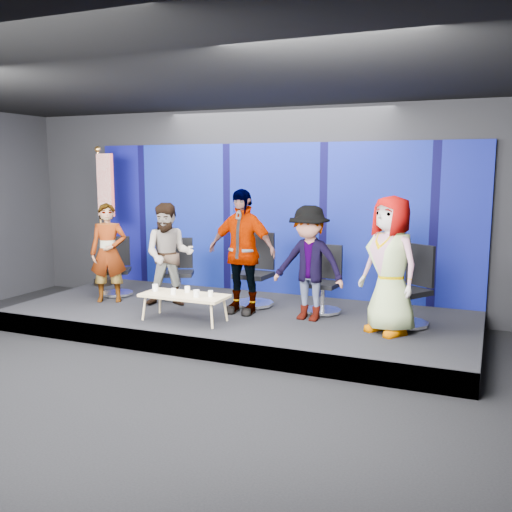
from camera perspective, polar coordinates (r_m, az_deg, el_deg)
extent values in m
plane|color=black|center=(6.83, -10.52, -12.61)|extent=(10.00, 10.00, 0.00)
cube|color=black|center=(9.97, 1.91, 4.60)|extent=(10.00, 0.02, 3.50)
cube|color=black|center=(6.45, -11.43, 17.76)|extent=(10.00, 8.00, 0.02)
cube|color=black|center=(8.87, -1.62, -6.42)|extent=(7.00, 3.00, 0.30)
cube|color=#09064C|center=(9.94, 1.81, 3.72)|extent=(7.00, 0.08, 2.60)
cylinder|color=silver|center=(10.16, -13.71, -3.67)|extent=(0.76, 0.76, 0.06)
cylinder|color=silver|center=(10.12, -13.75, -2.48)|extent=(0.07, 0.07, 0.37)
cube|color=black|center=(10.09, -13.79, -1.43)|extent=(0.60, 0.60, 0.07)
cube|color=black|center=(10.26, -13.64, 0.49)|extent=(0.39, 0.23, 0.52)
imported|color=black|center=(9.60, -14.54, 0.31)|extent=(0.70, 0.61, 1.62)
cylinder|color=silver|center=(9.67, -7.65, -4.13)|extent=(0.75, 0.75, 0.06)
cylinder|color=silver|center=(9.62, -7.68, -2.86)|extent=(0.07, 0.07, 0.38)
cube|color=black|center=(9.59, -7.70, -1.75)|extent=(0.60, 0.60, 0.07)
cube|color=black|center=(9.76, -7.58, 0.31)|extent=(0.40, 0.21, 0.52)
imported|color=black|center=(9.11, -8.69, 0.12)|extent=(0.98, 0.89, 1.64)
cylinder|color=silver|center=(9.12, -0.27, -4.81)|extent=(0.69, 0.69, 0.07)
cylinder|color=silver|center=(9.06, -0.27, -3.27)|extent=(0.08, 0.08, 0.44)
cube|color=black|center=(9.02, -0.27, -1.92)|extent=(0.55, 0.55, 0.08)
cube|color=black|center=(9.19, 0.46, 0.55)|extent=(0.48, 0.08, 0.60)
imported|color=black|center=(8.54, -1.45, 0.45)|extent=(1.13, 0.53, 1.88)
cylinder|color=silver|center=(8.75, 6.65, -5.49)|extent=(0.63, 0.63, 0.06)
cylinder|color=silver|center=(8.70, 6.68, -4.08)|extent=(0.07, 0.07, 0.38)
cube|color=black|center=(8.66, 6.70, -2.84)|extent=(0.51, 0.51, 0.07)
cube|color=black|center=(8.81, 7.31, -0.55)|extent=(0.43, 0.09, 0.53)
imported|color=black|center=(8.19, 5.31, -0.72)|extent=(1.13, 0.73, 1.66)
cylinder|color=silver|center=(8.25, 14.71, -6.57)|extent=(0.88, 0.88, 0.06)
cylinder|color=silver|center=(8.19, 14.78, -4.93)|extent=(0.07, 0.07, 0.42)
cube|color=black|center=(8.15, 14.84, -3.48)|extent=(0.70, 0.70, 0.07)
cube|color=black|center=(8.27, 16.09, -0.88)|extent=(0.42, 0.30, 0.58)
imported|color=black|center=(7.69, 13.28, -0.91)|extent=(1.07, 0.97, 1.83)
cube|color=tan|center=(8.24, -7.18, -3.96)|extent=(1.26, 0.55, 0.04)
cylinder|color=tan|center=(8.41, -11.12, -5.15)|extent=(0.03, 0.03, 0.35)
cylinder|color=tan|center=(8.75, -9.58, -4.57)|extent=(0.03, 0.03, 0.35)
cylinder|color=tan|center=(7.85, -4.45, -6.01)|extent=(0.03, 0.03, 0.35)
cylinder|color=tan|center=(8.21, -3.08, -5.34)|extent=(0.03, 0.03, 0.35)
cylinder|color=white|center=(8.51, -10.04, -3.14)|extent=(0.09, 0.09, 0.10)
cylinder|color=white|center=(8.23, -8.27, -3.54)|extent=(0.08, 0.08, 0.09)
cylinder|color=white|center=(8.35, -6.88, -3.33)|extent=(0.08, 0.08, 0.09)
cylinder|color=white|center=(8.03, -5.98, -3.76)|extent=(0.09, 0.09, 0.10)
cylinder|color=white|center=(8.06, -4.57, -3.77)|extent=(0.07, 0.07, 0.09)
cylinder|color=black|center=(11.11, -15.02, -2.53)|extent=(0.34, 0.34, 0.11)
cylinder|color=gold|center=(10.95, -15.28, 3.80)|extent=(0.05, 0.05, 2.35)
sphere|color=gold|center=(10.92, -15.54, 10.24)|extent=(0.12, 0.12, 0.12)
cube|color=#AB1C13|center=(10.73, -14.82, 6.87)|extent=(0.41, 0.17, 1.12)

